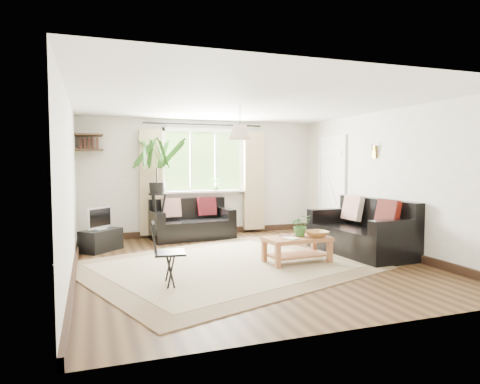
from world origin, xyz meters
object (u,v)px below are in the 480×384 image
object	(u,v)px
sofa_back	(192,220)
coffee_table	(297,250)
sofa_right	(360,228)
folding_chair	(170,254)
palm_stand	(157,189)
tv_stand	(101,240)

from	to	relation	value
sofa_back	coffee_table	world-z (taller)	sofa_back
sofa_right	folding_chair	size ratio (longest dim) A/B	2.32
coffee_table	palm_stand	xyz separation A→B (m)	(-1.70, 2.57, 0.80)
sofa_right	tv_stand	xyz separation A→B (m)	(-4.07, 1.66, -0.25)
sofa_back	palm_stand	distance (m)	0.92
palm_stand	sofa_back	bearing A→B (deg)	-0.91
tv_stand	palm_stand	world-z (taller)	palm_stand
sofa_back	tv_stand	distance (m)	1.87
tv_stand	folding_chair	world-z (taller)	folding_chair
tv_stand	folding_chair	xyz separation A→B (m)	(0.75, -2.47, 0.21)
sofa_back	sofa_right	world-z (taller)	sofa_right
tv_stand	sofa_back	bearing A→B (deg)	-24.94
sofa_right	palm_stand	xyz separation A→B (m)	(-3.01, 2.31, 0.57)
folding_chair	tv_stand	bearing A→B (deg)	22.85
sofa_back	sofa_right	bearing A→B (deg)	-49.52
sofa_right	coffee_table	size ratio (longest dim) A/B	1.88
tv_stand	palm_stand	distance (m)	1.49
sofa_back	folding_chair	world-z (taller)	folding_chair
sofa_right	coffee_table	xyz separation A→B (m)	(-1.31, -0.27, -0.23)
sofa_back	sofa_right	size ratio (longest dim) A/B	0.87
tv_stand	palm_stand	size ratio (longest dim) A/B	0.35
palm_stand	folding_chair	world-z (taller)	palm_stand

